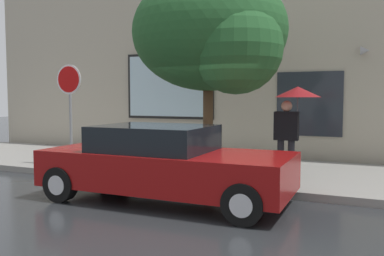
{
  "coord_description": "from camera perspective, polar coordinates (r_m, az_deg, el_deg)",
  "views": [
    {
      "loc": [
        3.13,
        -6.49,
        1.88
      ],
      "look_at": [
        -0.52,
        1.8,
        1.2
      ],
      "focal_mm": 38.15,
      "sensor_mm": 36.0,
      "label": 1
    }
  ],
  "objects": [
    {
      "name": "ground_plane",
      "position": [
        7.44,
        -1.95,
        -10.33
      ],
      "size": [
        60.0,
        60.0,
        0.0
      ],
      "primitive_type": "plane",
      "color": "#282B2D"
    },
    {
      "name": "sidewalk",
      "position": [
        10.15,
        5.46,
        -5.97
      ],
      "size": [
        20.0,
        4.0,
        0.15
      ],
      "primitive_type": "cube",
      "color": "gray",
      "rests_on": "ground"
    },
    {
      "name": "building_facade",
      "position": [
        12.5,
        9.14,
        11.61
      ],
      "size": [
        20.0,
        0.67,
        7.0
      ],
      "color": "#B2A893",
      "rests_on": "ground"
    },
    {
      "name": "parked_car",
      "position": [
        7.45,
        -4.0,
        -4.97
      ],
      "size": [
        4.51,
        1.91,
        1.37
      ],
      "color": "maroon",
      "rests_on": "ground"
    },
    {
      "name": "pedestrian_with_umbrella",
      "position": [
        8.67,
        14.01,
        2.82
      ],
      "size": [
        0.94,
        0.94,
        1.95
      ],
      "color": "black",
      "rests_on": "sidewalk"
    },
    {
      "name": "street_tree",
      "position": [
        9.06,
        3.05,
        12.87
      ],
      "size": [
        3.48,
        2.96,
        4.48
      ],
      "color": "#4C3823",
      "rests_on": "sidewalk"
    },
    {
      "name": "stop_sign",
      "position": [
        10.92,
        -16.76,
        4.55
      ],
      "size": [
        0.76,
        0.1,
        2.57
      ],
      "color": "gray",
      "rests_on": "sidewalk"
    }
  ]
}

